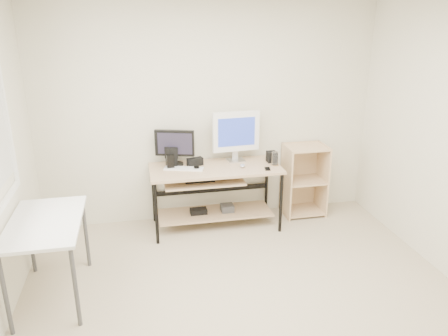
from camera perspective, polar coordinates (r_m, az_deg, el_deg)
room at (r=3.30m, az=1.62°, el=0.08°), size 4.01×4.01×2.62m
desk at (r=5.08m, az=-1.41°, el=-2.14°), size 1.50×0.65×0.75m
side_table at (r=4.07m, az=-22.25°, el=-7.42°), size 0.60×1.00×0.75m
shelf_unit at (r=5.57m, az=10.29°, el=-1.43°), size 0.50×0.40×0.90m
black_monitor at (r=5.04m, az=-6.46°, el=2.97°), size 0.45×0.19×0.42m
white_imac at (r=5.12m, az=1.58°, el=4.60°), size 0.56×0.18×0.60m
keyboard at (r=4.96m, az=-5.27°, el=-0.08°), size 0.46×0.25×0.02m
mouse at (r=5.02m, az=2.45°, el=0.33°), size 0.09×0.11×0.03m
center_speaker at (r=5.06m, az=-3.81°, el=0.82°), size 0.20×0.13×0.09m
speaker_left at (r=5.05m, az=-6.89°, el=1.54°), size 0.15×0.15×0.23m
speaker_right at (r=5.20m, az=6.22°, el=1.48°), size 0.11×0.11×0.13m
audio_controller at (r=4.97m, az=-7.00°, el=0.81°), size 0.08×0.05×0.17m
volume_puck at (r=4.95m, az=-3.60°, el=-0.01°), size 0.07×0.07×0.03m
smartphone at (r=4.97m, az=5.70°, el=-0.10°), size 0.08×0.12×0.01m
coaster at (r=5.11m, az=6.64°, el=0.43°), size 0.12×0.12×0.01m
drinking_glass at (r=5.09m, az=6.67°, el=1.28°), size 0.09×0.09×0.15m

